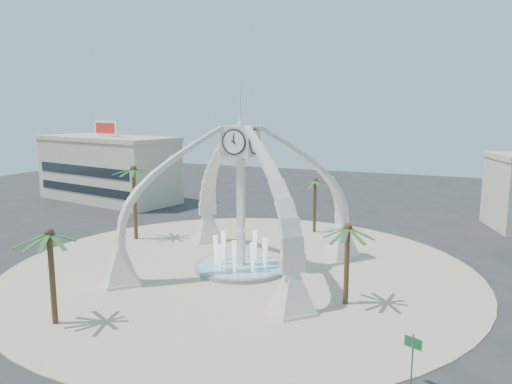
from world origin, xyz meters
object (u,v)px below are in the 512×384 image
at_px(clock_tower, 241,195).
at_px(palm_north, 315,181).
at_px(palm_south, 49,235).
at_px(street_sign, 413,349).
at_px(palm_west, 133,170).
at_px(palm_east, 348,229).
at_px(fountain, 241,266).

xyz_separation_m(clock_tower, palm_north, (2.14, 14.92, -0.70)).
height_order(palm_south, street_sign, palm_south).
xyz_separation_m(palm_west, palm_south, (8.01, -19.44, -1.45)).
relative_size(clock_tower, palm_east, 2.83).
relative_size(fountain, palm_west, 0.96).
distance_m(fountain, palm_south, 17.03).
height_order(palm_east, palm_north, palm_north).
height_order(clock_tower, street_sign, clock_tower).
bearing_deg(palm_west, palm_south, -67.62).
xyz_separation_m(clock_tower, fountain, (0.00, 0.00, -6.20)).
height_order(palm_north, palm_south, palm_south).
bearing_deg(clock_tower, palm_south, -113.61).
distance_m(clock_tower, palm_south, 16.07).
bearing_deg(palm_west, palm_east, -19.92).
distance_m(palm_north, street_sign, 31.38).
xyz_separation_m(clock_tower, palm_south, (-6.43, -14.72, -0.55)).
bearing_deg(palm_south, fountain, 66.39).
distance_m(palm_south, street_sign, 22.32).
relative_size(palm_south, street_sign, 2.48).
height_order(fountain, palm_east, palm_east).
xyz_separation_m(palm_east, palm_west, (-24.50, 8.88, 1.88)).
relative_size(palm_west, palm_south, 1.23).
bearing_deg(clock_tower, palm_north, 81.85).
xyz_separation_m(fountain, palm_north, (2.14, 14.92, 5.50)).
bearing_deg(palm_south, palm_west, 112.38).
xyz_separation_m(clock_tower, palm_east, (10.06, -4.16, -0.97)).
xyz_separation_m(palm_north, street_sign, (13.34, -28.14, -3.83)).
distance_m(palm_north, palm_south, 30.85).
bearing_deg(street_sign, palm_east, 144.69).
relative_size(clock_tower, fountain, 2.24).
height_order(palm_north, street_sign, palm_north).
distance_m(palm_west, palm_south, 21.07).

